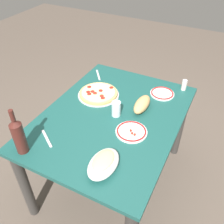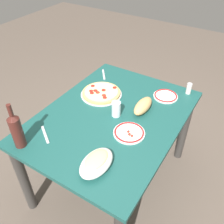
% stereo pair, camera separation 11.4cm
% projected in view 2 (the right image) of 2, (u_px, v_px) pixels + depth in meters
% --- Properties ---
extents(ground_plane, '(8.00, 8.00, 0.00)m').
position_uv_depth(ground_plane, '(112.00, 178.00, 2.18)').
color(ground_plane, brown).
rests_on(ground_plane, ground).
extents(dining_table, '(1.23, 0.92, 0.72)m').
position_uv_depth(dining_table, '(112.00, 128.00, 1.81)').
color(dining_table, '#194C47').
rests_on(dining_table, ground).
extents(pepperoni_pizza, '(0.32, 0.32, 0.03)m').
position_uv_depth(pepperoni_pizza, '(101.00, 93.00, 1.92)').
color(pepperoni_pizza, '#B7B7BC').
rests_on(pepperoni_pizza, dining_table).
extents(baked_pasta_dish, '(0.24, 0.15, 0.08)m').
position_uv_depth(baked_pasta_dish, '(96.00, 162.00, 1.35)').
color(baked_pasta_dish, white).
rests_on(baked_pasta_dish, dining_table).
extents(wine_bottle, '(0.07, 0.07, 0.31)m').
position_uv_depth(wine_bottle, '(16.00, 130.00, 1.43)').
color(wine_bottle, '#471E19').
rests_on(wine_bottle, dining_table).
extents(water_glass, '(0.06, 0.06, 0.11)m').
position_uv_depth(water_glass, '(116.00, 109.00, 1.70)').
color(water_glass, silver).
rests_on(water_glass, dining_table).
extents(side_plate_near, '(0.19, 0.19, 0.02)m').
position_uv_depth(side_plate_near, '(166.00, 96.00, 1.90)').
color(side_plate_near, white).
rests_on(side_plate_near, dining_table).
extents(side_plate_far, '(0.21, 0.21, 0.02)m').
position_uv_depth(side_plate_far, '(129.00, 133.00, 1.58)').
color(side_plate_far, white).
rests_on(side_plate_far, dining_table).
extents(bread_loaf, '(0.22, 0.09, 0.08)m').
position_uv_depth(bread_loaf, '(143.00, 106.00, 1.75)').
color(bread_loaf, tan).
rests_on(bread_loaf, dining_table).
extents(spice_shaker, '(0.04, 0.04, 0.09)m').
position_uv_depth(spice_shaker, '(189.00, 89.00, 1.92)').
color(spice_shaker, silver).
rests_on(spice_shaker, dining_table).
extents(fork_left, '(0.14, 0.12, 0.00)m').
position_uv_depth(fork_left, '(104.00, 74.00, 2.16)').
color(fork_left, '#B7B7BC').
rests_on(fork_left, dining_table).
extents(fork_right, '(0.11, 0.15, 0.00)m').
position_uv_depth(fork_right, '(45.00, 135.00, 1.58)').
color(fork_right, '#B7B7BC').
rests_on(fork_right, dining_table).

